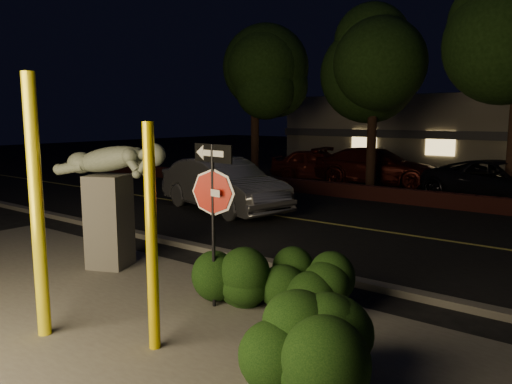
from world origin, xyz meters
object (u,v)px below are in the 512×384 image
at_px(yellow_pole_left, 37,208).
at_px(parked_car_dark, 504,183).
at_px(yellow_pole_right, 152,239).
at_px(parked_car_red, 318,165).
at_px(sculpture, 110,191).
at_px(parked_car_darkred, 377,166).
at_px(silver_sedan, 223,185).
at_px(signpost, 213,193).

xyz_separation_m(yellow_pole_left, parked_car_dark, (2.70, 14.36, -0.99)).
xyz_separation_m(yellow_pole_right, parked_car_red, (-6.82, 15.58, -0.69)).
bearing_deg(sculpture, yellow_pole_left, -77.26).
bearing_deg(yellow_pole_right, parked_car_dark, 84.89).
bearing_deg(parked_car_darkred, silver_sedan, 163.62).
height_order(parked_car_darkred, parked_car_dark, parked_car_darkred).
xyz_separation_m(yellow_pole_left, parked_car_darkred, (-2.74, 16.67, -0.95)).
bearing_deg(parked_car_dark, parked_car_darkred, 90.00).
bearing_deg(parked_car_dark, yellow_pole_right, -162.10).
bearing_deg(parked_car_red, parked_car_darkred, -91.42).
relative_size(sculpture, parked_car_dark, 0.46).
relative_size(yellow_pole_left, silver_sedan, 0.70).
xyz_separation_m(sculpture, parked_car_red, (-3.55, 13.78, -0.76)).
bearing_deg(yellow_pole_right, yellow_pole_left, -156.88).
relative_size(parked_car_red, parked_car_dark, 0.80).
height_order(yellow_pole_left, sculpture, yellow_pole_left).
xyz_separation_m(parked_car_red, parked_car_dark, (8.05, -1.85, 0.01)).
bearing_deg(signpost, parked_car_red, 123.68).
distance_m(yellow_pole_right, sculpture, 3.74).
distance_m(yellow_pole_right, parked_car_darkred, 16.60).
height_order(signpost, parked_car_red, signpost).
distance_m(yellow_pole_right, silver_sedan, 9.34).
bearing_deg(parked_car_dark, signpost, -164.30).
distance_m(parked_car_red, parked_car_dark, 8.26).
height_order(yellow_pole_left, parked_car_darkred, yellow_pole_left).
height_order(sculpture, parked_car_dark, sculpture).
relative_size(silver_sedan, parked_car_darkred, 0.92).
relative_size(yellow_pole_left, parked_car_darkred, 0.64).
bearing_deg(yellow_pole_left, parked_car_red, 108.26).
height_order(yellow_pole_right, parked_car_red, yellow_pole_right).
bearing_deg(signpost, yellow_pole_right, -68.00).
distance_m(sculpture, parked_car_darkred, 14.28).
distance_m(silver_sedan, parked_car_dark, 9.11).
bearing_deg(yellow_pole_left, parked_car_darkred, 99.34).
xyz_separation_m(sculpture, silver_sedan, (-2.19, 5.74, -0.68)).
bearing_deg(parked_car_darkred, parked_car_dark, -120.98).
bearing_deg(silver_sedan, yellow_pole_right, -129.57).
relative_size(parked_car_red, parked_car_darkred, 0.79).
bearing_deg(yellow_pole_right, sculpture, 151.12).
relative_size(yellow_pole_right, sculpture, 1.18).
distance_m(yellow_pole_left, sculpture, 3.04).
relative_size(yellow_pole_right, parked_car_dark, 0.54).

